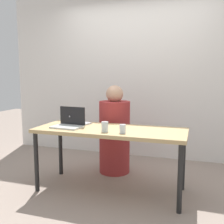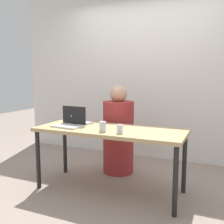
{
  "view_description": "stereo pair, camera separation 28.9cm",
  "coord_description": "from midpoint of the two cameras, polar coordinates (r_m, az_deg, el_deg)",
  "views": [
    {
      "loc": [
        0.91,
        -2.75,
        1.32
      ],
      "look_at": [
        0.0,
        0.07,
        0.91
      ],
      "focal_mm": 42.0,
      "sensor_mm": 36.0,
      "label": 1
    },
    {
      "loc": [
        1.18,
        -2.64,
        1.32
      ],
      "look_at": [
        0.0,
        0.07,
        0.91
      ],
      "focal_mm": 42.0,
      "sensor_mm": 36.0,
      "label": 2
    }
  ],
  "objects": [
    {
      "name": "ground_plane",
      "position": [
        3.18,
        2.22,
        -16.64
      ],
      "size": [
        12.0,
        12.0,
        0.0
      ],
      "primitive_type": "plane",
      "color": "gray"
    },
    {
      "name": "laptop_back_left",
      "position": [
        3.24,
        -5.11,
        -1.81
      ],
      "size": [
        0.35,
        0.28,
        0.21
      ],
      "rotation": [
        0.0,
        0.0,
        2.89
      ],
      "color": "#B0B0B9",
      "rests_on": "desk"
    },
    {
      "name": "back_wall",
      "position": [
        4.29,
        9.53,
        8.12
      ],
      "size": [
        4.5,
        0.1,
        2.69
      ],
      "primitive_type": "cube",
      "color": "silver",
      "rests_on": "ground"
    },
    {
      "name": "water_glass_center",
      "position": [
        2.78,
        1.0,
        -3.38
      ],
      "size": [
        0.07,
        0.07,
        0.11
      ],
      "color": "silver",
      "rests_on": "desk"
    },
    {
      "name": "person_at_center",
      "position": [
        3.58,
        3.72,
        -4.86
      ],
      "size": [
        0.52,
        0.52,
        1.19
      ],
      "rotation": [
        0.0,
        0.0,
        3.44
      ],
      "color": "maroon",
      "rests_on": "ground"
    },
    {
      "name": "desk",
      "position": [
        2.97,
        2.29,
        -4.95
      ],
      "size": [
        1.69,
        0.66,
        0.73
      ],
      "color": "tan",
      "rests_on": "ground"
    },
    {
      "name": "laptop_front_left",
      "position": [
        3.09,
        -6.49,
        -2.22
      ],
      "size": [
        0.36,
        0.28,
        0.23
      ],
      "rotation": [
        0.0,
        0.0,
        -0.1
      ],
      "color": "silver",
      "rests_on": "desk"
    },
    {
      "name": "water_glass_right",
      "position": [
        2.7,
        4.76,
        -3.87
      ],
      "size": [
        0.07,
        0.07,
        0.09
      ],
      "color": "silver",
      "rests_on": "desk"
    }
  ]
}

